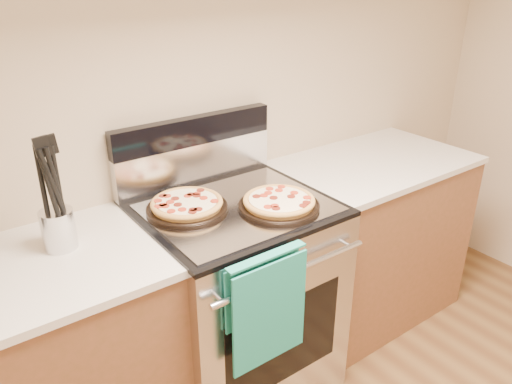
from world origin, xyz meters
TOP-DOWN VIEW (x-y plane):
  - wall_back at (0.00, 2.00)m, footprint 4.00×0.00m
  - range_body at (0.00, 1.65)m, footprint 0.76×0.68m
  - oven_window at (0.00, 1.31)m, footprint 0.56×0.01m
  - cooktop at (0.00, 1.65)m, footprint 0.76×0.68m
  - backsplash_lower at (0.00, 1.96)m, footprint 0.76×0.06m
  - backsplash_upper at (0.00, 1.96)m, footprint 0.76×0.06m
  - oven_handle at (0.00, 1.27)m, footprint 0.70×0.03m
  - dish_towel at (-0.12, 1.27)m, footprint 0.32×0.05m
  - foil_sheet at (0.00, 1.62)m, footprint 0.70×0.55m
  - countertop_left at (-0.88, 1.68)m, footprint 1.02×0.64m
  - cabinet_right at (0.88, 1.68)m, footprint 1.00×0.62m
  - countertop_right at (0.88, 1.68)m, footprint 1.02×0.64m
  - pepperoni_pizza_back at (-0.18, 1.72)m, footprint 0.37×0.37m
  - pepperoni_pizza_front at (0.13, 1.52)m, footprint 0.43×0.43m
  - utensil_crock at (-0.67, 1.75)m, footprint 0.15×0.15m

SIDE VIEW (x-z plane):
  - cabinet_right at x=0.88m, z-range 0.00..0.88m
  - range_body at x=0.00m, z-range 0.00..0.90m
  - oven_window at x=0.00m, z-range 0.25..0.65m
  - dish_towel at x=-0.12m, z-range 0.49..0.91m
  - oven_handle at x=0.00m, z-range 0.79..0.81m
  - countertop_left at x=-0.88m, z-range 0.88..0.91m
  - countertop_right at x=0.88m, z-range 0.88..0.91m
  - cooktop at x=0.00m, z-range 0.90..0.92m
  - foil_sheet at x=0.00m, z-range 0.92..0.93m
  - pepperoni_pizza_back at x=-0.18m, z-range 0.93..0.97m
  - pepperoni_pizza_front at x=0.13m, z-range 0.93..0.97m
  - utensil_crock at x=-0.67m, z-range 0.91..1.05m
  - backsplash_lower at x=0.00m, z-range 0.92..1.10m
  - backsplash_upper at x=0.00m, z-range 1.10..1.22m
  - wall_back at x=0.00m, z-range -0.65..3.35m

